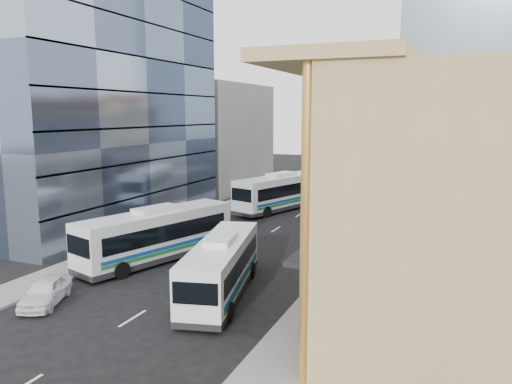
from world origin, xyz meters
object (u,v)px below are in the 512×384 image
at_px(office_tower, 91,60).
at_px(bus_left_near, 157,234).
at_px(shophouse_tan, 438,207).
at_px(bus_right, 221,265).
at_px(sedan_right, 204,300).
at_px(sedan_left, 45,291).
at_px(bus_left_far, 281,191).

distance_m(office_tower, bus_left_near, 20.27).
xyz_separation_m(shophouse_tan, bus_right, (-11.32, 0.71, -4.28)).
distance_m(bus_right, sedan_right, 2.79).
bearing_deg(sedan_left, bus_right, 7.67).
height_order(shophouse_tan, sedan_right, shophouse_tan).
bearing_deg(bus_left_far, sedan_left, -77.14).
height_order(shophouse_tan, bus_left_near, shophouse_tan).
distance_m(bus_left_far, sedan_right, 28.22).
bearing_deg(sedan_left, bus_left_near, 59.91).
height_order(office_tower, bus_left_far, office_tower).
bearing_deg(bus_left_far, bus_left_near, -76.52).
xyz_separation_m(bus_left_near, bus_right, (7.07, -4.27, -0.22)).
relative_size(shophouse_tan, sedan_right, 3.76).
distance_m(bus_left_near, bus_right, 8.26).
relative_size(shophouse_tan, sedan_left, 3.30).
bearing_deg(sedan_right, shophouse_tan, 7.80).
relative_size(bus_left_near, sedan_left, 2.85).
distance_m(office_tower, sedan_left, 25.82).
height_order(office_tower, sedan_right, office_tower).
xyz_separation_m(bus_left_near, sedan_right, (7.33, -6.82, -1.32)).
xyz_separation_m(office_tower, sedan_right, (19.94, -15.84, -14.39)).
xyz_separation_m(bus_left_far, sedan_left, (-2.89, -29.97, -1.30)).
bearing_deg(sedan_right, office_tower, 139.87).
bearing_deg(bus_left_near, shophouse_tan, 2.54).
bearing_deg(sedan_left, shophouse_tan, -11.08).
bearing_deg(shophouse_tan, bus_left_near, 164.85).
bearing_deg(shophouse_tan, sedan_left, -167.91).
bearing_deg(bus_right, sedan_left, -162.37).
xyz_separation_m(office_tower, bus_right, (19.68, -13.29, -13.28)).
distance_m(shophouse_tan, bus_left_near, 19.48).
bearing_deg(bus_left_near, bus_right, -13.46).
bearing_deg(office_tower, sedan_right, -38.47).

